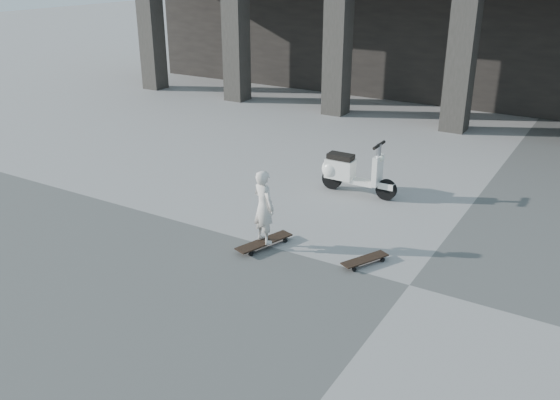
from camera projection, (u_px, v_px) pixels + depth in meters
The scene contains 5 objects.
ground at pixel (409, 285), 8.54m from camera, with size 90.00×90.00×0.00m, color #525350.
longboard at pixel (264, 242), 9.63m from camera, with size 0.55×1.06×0.10m.
skateboard_spare at pixel (365, 260), 9.09m from camera, with size 0.54×0.81×0.10m.
child at pixel (264, 207), 9.39m from camera, with size 0.44×0.29×1.21m, color silver.
scooter at pixel (346, 171), 11.77m from camera, with size 1.59×0.51×1.10m.
Camera 1 is at (2.23, -7.32, 4.40)m, focal length 38.00 mm.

